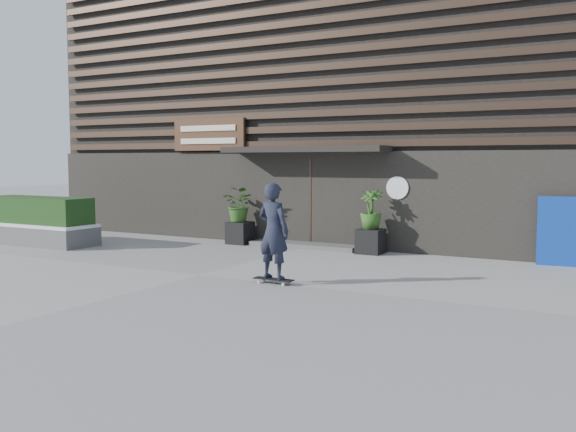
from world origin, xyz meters
The scene contains 11 objects.
ground centered at (0.00, 0.00, 0.00)m, with size 80.00×80.00×0.00m, color gray.
entrance_step centered at (0.00, 4.60, 0.06)m, with size 3.00×0.80×0.12m, color #4F4E4C.
planter_pot_left centered at (-1.90, 4.40, 0.30)m, with size 0.60×0.60×0.60m, color black.
bamboo_left centered at (-1.90, 4.40, 1.08)m, with size 0.86×0.75×0.96m, color #2D591E.
planter_pot_right centered at (1.90, 4.40, 0.30)m, with size 0.60×0.60×0.60m, color black.
bamboo_right centered at (1.90, 4.40, 1.08)m, with size 0.54×0.54×0.96m, color #2D591E.
raised_bed centered at (-6.71, 1.71, 0.25)m, with size 3.50×1.20×0.50m, color #4F4F4D.
snow_layer centered at (-6.71, 1.71, 0.54)m, with size 3.50×1.20×0.08m, color white.
hedge centered at (-6.71, 1.71, 0.93)m, with size 3.30×1.00×0.70m, color #183814.
building centered at (0.00, 9.96, 3.99)m, with size 18.00×11.00×8.00m.
skateboarder centered at (1.74, -0.04, 0.97)m, with size 0.78×0.50×1.87m.
Camera 1 is at (7.56, -10.00, 2.26)m, focal length 39.57 mm.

